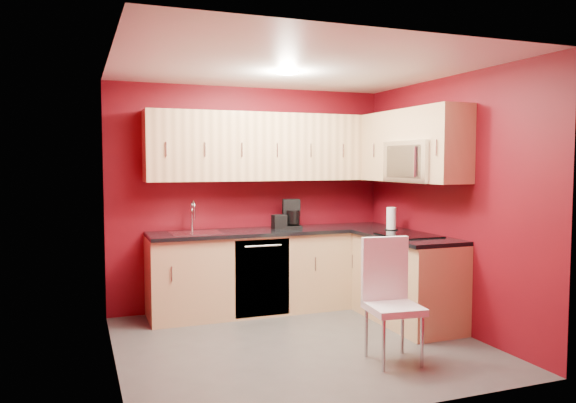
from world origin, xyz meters
TOP-DOWN VIEW (x-y plane):
  - floor at (0.00, 0.00)m, footprint 3.20×3.20m
  - ceiling at (0.00, 0.00)m, footprint 3.20×3.20m
  - wall_back at (0.00, 1.50)m, footprint 3.20×0.00m
  - wall_front at (0.00, -1.50)m, footprint 3.20×0.00m
  - wall_left at (-1.60, 0.00)m, footprint 0.00×3.00m
  - wall_right at (1.60, 0.00)m, footprint 0.00×3.00m
  - base_cabinets_back at (0.20, 1.20)m, footprint 2.80×0.60m
  - base_cabinets_right at (1.30, 0.25)m, footprint 0.60×1.30m
  - countertop_back at (0.20, 1.19)m, footprint 2.80×0.63m
  - countertop_right at (1.29, 0.23)m, footprint 0.63×1.27m
  - upper_cabinets_back at (0.20, 1.32)m, footprint 2.80×0.35m
  - upper_cabinets_right at (1.42, 0.44)m, footprint 0.35×1.55m
  - microwave at (1.39, 0.20)m, footprint 0.42×0.76m
  - cooktop at (1.28, 0.20)m, footprint 0.50×0.55m
  - sink at (-0.70, 1.20)m, footprint 0.52×0.42m
  - dishwasher_front at (-0.05, 0.91)m, footprint 0.60×0.02m
  - downlight at (0.00, 0.30)m, footprint 0.20×0.20m
  - coffee_maker at (0.41, 1.22)m, footprint 0.24×0.29m
  - napkin_holder at (0.25, 1.21)m, footprint 0.15×0.15m
  - paper_towel at (1.38, 0.69)m, footprint 0.16×0.16m
  - dining_chair at (0.56, -0.71)m, footprint 0.46×0.47m

SIDE VIEW (x-z plane):
  - floor at x=0.00m, z-range 0.00..0.00m
  - base_cabinets_back at x=0.20m, z-range 0.00..0.87m
  - base_cabinets_right at x=1.30m, z-range 0.00..0.87m
  - dishwasher_front at x=-0.05m, z-range 0.03..0.84m
  - dining_chair at x=0.56m, z-range 0.00..1.02m
  - countertop_back at x=0.20m, z-range 0.87..0.91m
  - countertop_right at x=1.29m, z-range 0.87..0.91m
  - cooktop at x=1.28m, z-range 0.91..0.92m
  - sink at x=-0.70m, z-range 0.77..1.12m
  - napkin_holder at x=0.25m, z-range 0.91..1.07m
  - paper_towel at x=1.38m, z-range 0.91..1.16m
  - coffee_maker at x=0.41m, z-range 0.91..1.23m
  - wall_back at x=0.00m, z-range -0.35..2.85m
  - wall_front at x=0.00m, z-range -0.35..2.85m
  - wall_left at x=-1.60m, z-range -0.25..2.75m
  - wall_right at x=1.60m, z-range -0.25..2.75m
  - microwave at x=1.39m, z-range 1.45..1.87m
  - upper_cabinets_back at x=0.20m, z-range 1.45..2.20m
  - upper_cabinets_right at x=1.42m, z-range 1.51..2.26m
  - downlight at x=0.00m, z-range 2.48..2.49m
  - ceiling at x=0.00m, z-range 2.50..2.50m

